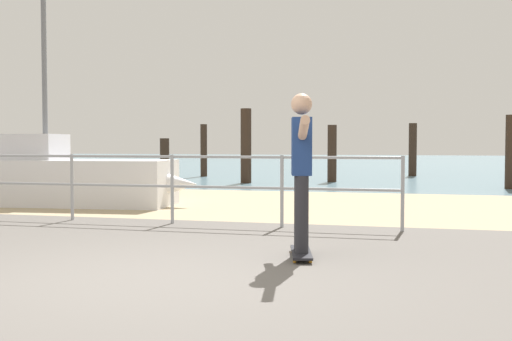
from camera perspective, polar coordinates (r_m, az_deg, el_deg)
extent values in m
cube|color=#605B56|center=(4.63, -17.42, -12.74)|extent=(24.00, 10.00, 0.04)
cube|color=tan|center=(12.09, 2.88, -3.21)|extent=(24.00, 6.00, 0.04)
cube|color=slate|center=(39.89, 10.79, 0.75)|extent=(72.00, 50.00, 0.04)
cylinder|color=#9EA0A5|center=(9.84, -16.98, -1.57)|extent=(0.05, 0.05, 1.05)
cylinder|color=#9EA0A5|center=(9.09, -7.92, -1.81)|extent=(0.05, 0.05, 1.05)
cylinder|color=#9EA0A5|center=(8.61, 2.46, -2.04)|extent=(0.05, 0.05, 1.05)
cylinder|color=#9EA0A5|center=(8.43, 13.68, -2.20)|extent=(0.05, 0.05, 1.05)
cylinder|color=#9EA0A5|center=(9.82, -17.01, 1.31)|extent=(10.03, 0.04, 0.04)
cylinder|color=#9EA0A5|center=(9.84, -16.98, -1.26)|extent=(10.03, 0.04, 0.04)
cube|color=silver|center=(12.40, -17.98, -1.10)|extent=(4.51, 1.80, 0.90)
cone|color=silver|center=(11.57, -8.22, -1.26)|extent=(1.17, 0.86, 0.77)
cylinder|color=slate|center=(12.69, -19.40, 11.79)|extent=(0.10, 0.10, 4.76)
cube|color=silver|center=(12.66, -20.45, 2.10)|extent=(1.28, 1.01, 0.50)
cube|color=black|center=(6.41, 4.28, -7.71)|extent=(0.37, 0.82, 0.02)
cylinder|color=orange|center=(6.15, 5.16, -8.55)|extent=(0.04, 0.07, 0.06)
cylinder|color=orange|center=(6.14, 3.65, -8.56)|extent=(0.04, 0.07, 0.06)
cylinder|color=orange|center=(6.70, 4.85, -7.63)|extent=(0.04, 0.07, 0.06)
cylinder|color=orange|center=(6.69, 3.47, -7.64)|extent=(0.04, 0.07, 0.06)
cylinder|color=#26262B|center=(6.23, 4.35, -4.17)|extent=(0.14, 0.14, 0.80)
cylinder|color=#26262B|center=(6.47, 4.24, -3.92)|extent=(0.14, 0.14, 0.80)
cube|color=navy|center=(6.31, 4.31, 2.29)|extent=(0.27, 0.40, 0.60)
sphere|color=tan|center=(6.32, 4.33, 6.28)|extent=(0.22, 0.22, 0.22)
cylinder|color=tan|center=(5.86, 4.53, 4.01)|extent=(0.21, 0.56, 0.23)
cylinder|color=tan|center=(6.75, 4.13, 3.82)|extent=(0.21, 0.56, 0.23)
cylinder|color=#332319|center=(25.04, -8.62, 1.38)|extent=(0.38, 0.38, 1.44)
cylinder|color=#332319|center=(22.08, -4.95, 1.88)|extent=(0.24, 0.24, 1.92)
cylinder|color=#332319|center=(18.28, -0.95, 2.31)|extent=(0.33, 0.33, 2.28)
cylinder|color=#332319|center=(18.97, 7.19, 1.58)|extent=(0.28, 0.28, 1.80)
cylinder|color=#332319|center=(23.06, 14.57, 1.90)|extent=(0.29, 0.29, 1.97)
cylinder|color=#332319|center=(17.27, 22.91, 1.60)|extent=(0.27, 0.27, 1.97)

